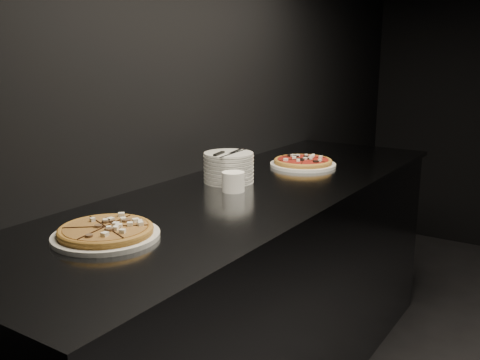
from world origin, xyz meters
The scene contains 7 objects.
wall_left centered at (-2.50, 0.00, 1.40)m, with size 0.02×5.00×2.80m, color black.
counter centered at (-2.13, 0.00, 0.46)m, with size 0.74×2.44×0.92m.
pizza_mushroom centered at (-2.17, -0.75, 0.94)m, with size 0.36×0.36×0.04m.
pizza_tomato centered at (-2.15, 0.49, 0.94)m, with size 0.31×0.31×0.04m.
plate_stack centered at (-2.27, 0.03, 0.98)m, with size 0.21×0.21×0.12m.
cutlery centered at (-2.26, 0.02, 1.05)m, with size 0.07×0.22×0.01m.
ramekin centered at (-2.16, -0.09, 0.96)m, with size 0.09×0.09×0.08m.
Camera 1 is at (-1.03, -1.77, 1.45)m, focal length 40.00 mm.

